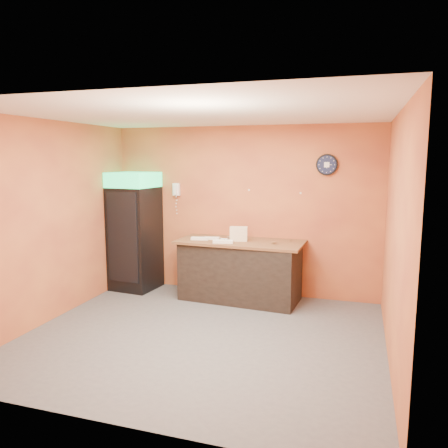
% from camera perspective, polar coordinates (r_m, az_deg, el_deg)
% --- Properties ---
extents(floor, '(4.50, 4.50, 0.00)m').
position_cam_1_polar(floor, '(5.82, -2.82, -14.43)').
color(floor, '#47474C').
rests_on(floor, ground).
extents(back_wall, '(4.50, 0.02, 2.80)m').
position_cam_1_polar(back_wall, '(7.32, 2.51, 1.74)').
color(back_wall, '#CD7339').
rests_on(back_wall, floor).
extents(left_wall, '(0.02, 4.00, 2.80)m').
position_cam_1_polar(left_wall, '(6.55, -21.73, 0.31)').
color(left_wall, '#CD7339').
rests_on(left_wall, floor).
extents(right_wall, '(0.02, 4.00, 2.80)m').
position_cam_1_polar(right_wall, '(5.11, 21.48, -1.88)').
color(right_wall, '#CD7339').
rests_on(right_wall, floor).
extents(ceiling, '(4.50, 4.00, 0.02)m').
position_cam_1_polar(ceiling, '(5.38, -3.05, 14.19)').
color(ceiling, white).
rests_on(ceiling, back_wall).
extents(beverage_cooler, '(0.78, 0.79, 2.03)m').
position_cam_1_polar(beverage_cooler, '(7.70, -11.69, -1.14)').
color(beverage_cooler, black).
rests_on(beverage_cooler, floor).
extents(prep_counter, '(1.91, 0.95, 0.93)m').
position_cam_1_polar(prep_counter, '(7.08, 2.12, -6.21)').
color(prep_counter, black).
rests_on(prep_counter, floor).
extents(wall_clock, '(0.33, 0.06, 0.33)m').
position_cam_1_polar(wall_clock, '(7.01, 13.29, 7.55)').
color(wall_clock, black).
rests_on(wall_clock, back_wall).
extents(wall_phone, '(0.12, 0.10, 0.21)m').
position_cam_1_polar(wall_phone, '(7.62, -6.26, 4.51)').
color(wall_phone, white).
rests_on(wall_phone, back_wall).
extents(butcher_paper, '(2.04, 0.97, 0.04)m').
position_cam_1_polar(butcher_paper, '(6.98, 2.14, -2.37)').
color(butcher_paper, brown).
rests_on(butcher_paper, prep_counter).
extents(sub_roll_stack, '(0.29, 0.15, 0.23)m').
position_cam_1_polar(sub_roll_stack, '(6.92, 1.92, -1.31)').
color(sub_roll_stack, beige).
rests_on(sub_roll_stack, butcher_paper).
extents(wrapped_sandwich_left, '(0.29, 0.15, 0.04)m').
position_cam_1_polar(wrapped_sandwich_left, '(7.06, -3.20, -1.91)').
color(wrapped_sandwich_left, white).
rests_on(wrapped_sandwich_left, butcher_paper).
extents(wrapped_sandwich_mid, '(0.33, 0.17, 0.04)m').
position_cam_1_polar(wrapped_sandwich_mid, '(6.79, -0.11, -2.30)').
color(wrapped_sandwich_mid, white).
rests_on(wrapped_sandwich_mid, butcher_paper).
extents(wrapped_sandwich_right, '(0.26, 0.14, 0.04)m').
position_cam_1_polar(wrapped_sandwich_right, '(7.09, -1.61, -1.87)').
color(wrapped_sandwich_right, white).
rests_on(wrapped_sandwich_right, butcher_paper).
extents(kitchen_tool, '(0.06, 0.06, 0.06)m').
position_cam_1_polar(kitchen_tool, '(7.05, 0.68, -1.83)').
color(kitchen_tool, silver).
rests_on(kitchen_tool, butcher_paper).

